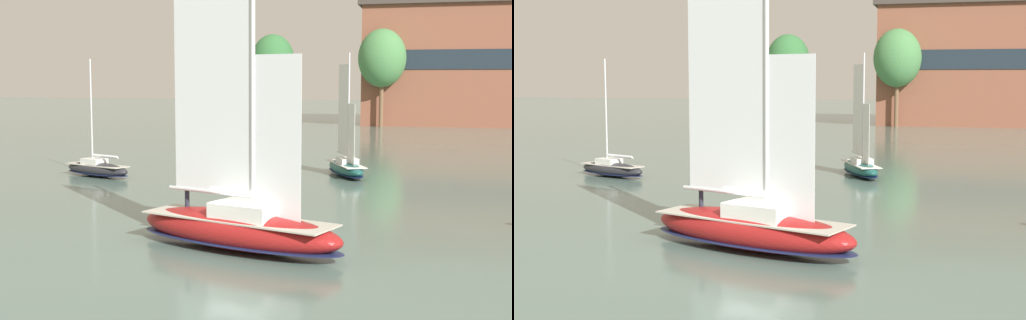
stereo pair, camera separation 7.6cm
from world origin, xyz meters
The scene contains 7 objects.
ground_plane centered at (0.00, 0.00, 0.00)m, with size 400.00×400.00×0.00m, color slate.
waterfront_building centered at (13.78, 83.02, 9.05)m, with size 35.85×14.33×18.02m.
tree_shore_left centered at (-0.49, 75.26, 9.70)m, with size 6.73×6.73×13.86m.
tree_shore_center centered at (-17.13, 78.62, 9.46)m, with size 6.57×6.57×13.52m.
sailboat_main centered at (0.01, 0.00, 1.05)m, with size 9.97×5.63×13.21m.
sailboat_moored_mid_channel centered at (1.39, 23.06, 0.74)m, with size 4.17×6.49×8.70m.
sailboat_moored_far_slip centered at (-15.65, 18.27, 0.57)m, with size 6.21×3.80×8.28m.
Camera 2 is at (8.00, -27.30, 6.95)m, focal length 50.00 mm.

